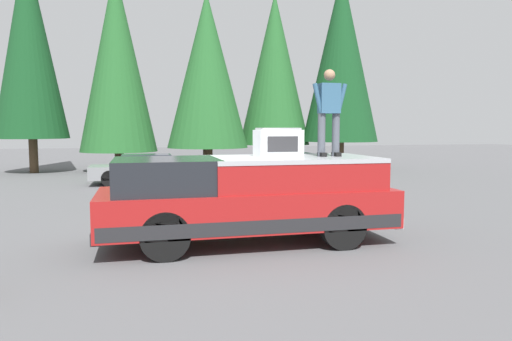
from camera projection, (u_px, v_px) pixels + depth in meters
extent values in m
plane|color=#565659|center=(205.00, 241.00, 9.23)|extent=(90.00, 90.00, 0.00)
cube|color=maroon|center=(247.00, 207.00, 9.03)|extent=(2.00, 5.50, 0.70)
cube|color=#232326|center=(247.00, 217.00, 9.05)|extent=(2.01, 5.39, 0.24)
cube|color=black|center=(166.00, 175.00, 8.61)|extent=(1.84, 1.87, 0.60)
cube|color=maroon|center=(291.00, 174.00, 9.19)|extent=(1.92, 3.19, 0.52)
cube|color=#A8AAAF|center=(291.00, 159.00, 9.16)|extent=(1.94, 3.19, 0.08)
cube|color=#232326|center=(100.00, 228.00, 8.42)|extent=(1.96, 0.16, 0.20)
cube|color=#B2B5BA|center=(375.00, 215.00, 9.70)|extent=(1.96, 0.16, 0.20)
cylinder|color=black|center=(165.00, 236.00, 7.86)|extent=(0.30, 0.84, 0.84)
cylinder|color=black|center=(161.00, 217.00, 9.50)|extent=(0.30, 0.84, 0.84)
cylinder|color=black|center=(342.00, 226.00, 8.62)|extent=(0.30, 0.84, 0.84)
cylinder|color=black|center=(310.00, 210.00, 10.26)|extent=(0.30, 0.84, 0.84)
cube|color=silver|center=(278.00, 143.00, 9.06)|extent=(0.64, 0.84, 0.52)
cube|color=#2D2D30|center=(283.00, 144.00, 8.74)|extent=(0.01, 0.59, 0.29)
cube|color=#99999E|center=(278.00, 129.00, 9.03)|extent=(0.58, 0.76, 0.04)
cylinder|color=#4C515B|center=(336.00, 135.00, 9.30)|extent=(0.15, 0.15, 0.84)
cube|color=black|center=(336.00, 154.00, 9.29)|extent=(0.26, 0.11, 0.08)
cylinder|color=#4C515B|center=(322.00, 135.00, 9.22)|extent=(0.15, 0.15, 0.84)
cube|color=black|center=(322.00, 154.00, 9.22)|extent=(0.26, 0.11, 0.08)
cube|color=#335B7A|center=(329.00, 98.00, 9.20)|extent=(0.24, 0.40, 0.58)
sphere|color=#A37A5B|center=(330.00, 75.00, 9.16)|extent=(0.22, 0.22, 0.22)
cylinder|color=#335B7A|center=(341.00, 99.00, 9.23)|extent=(0.09, 0.23, 0.58)
cylinder|color=#335B7A|center=(318.00, 98.00, 9.11)|extent=(0.09, 0.23, 0.58)
cube|color=maroon|center=(285.00, 169.00, 19.76)|extent=(1.64, 4.10, 0.50)
cube|color=#282D38|center=(287.00, 158.00, 19.74)|extent=(1.31, 1.89, 0.42)
cylinder|color=black|center=(260.00, 176.00, 18.78)|extent=(0.20, 0.62, 0.62)
cylinder|color=black|center=(252.00, 172.00, 20.17)|extent=(0.20, 0.62, 0.62)
cylinder|color=black|center=(320.00, 174.00, 19.39)|extent=(0.20, 0.62, 0.62)
cylinder|color=black|center=(308.00, 171.00, 20.78)|extent=(0.20, 0.62, 0.62)
cube|color=gray|center=(144.00, 171.00, 18.68)|extent=(1.64, 4.10, 0.50)
cube|color=#282D38|center=(146.00, 160.00, 18.66)|extent=(1.31, 1.89, 0.42)
cylinder|color=black|center=(110.00, 179.00, 17.70)|extent=(0.20, 0.62, 0.62)
cylinder|color=black|center=(112.00, 175.00, 19.09)|extent=(0.20, 0.62, 0.62)
cylinder|color=black|center=(178.00, 177.00, 18.31)|extent=(0.20, 0.62, 0.62)
cylinder|color=black|center=(175.00, 173.00, 19.70)|extent=(0.20, 0.62, 0.62)
cylinder|color=#4C3826|center=(339.00, 155.00, 25.44)|extent=(0.48, 0.48, 1.48)
cone|color=#14421E|center=(341.00, 57.00, 24.96)|extent=(4.00, 4.00, 8.97)
cylinder|color=#4C3826|center=(274.00, 156.00, 25.98)|extent=(0.46, 0.46, 1.29)
cone|color=#235B28|center=(275.00, 69.00, 25.55)|extent=(3.81, 3.81, 8.14)
cylinder|color=#4C3826|center=(208.00, 159.00, 24.31)|extent=(0.49, 0.49, 1.19)
cone|color=#235B28|center=(207.00, 70.00, 23.91)|extent=(4.11, 4.11, 7.84)
cylinder|color=#4C3826|center=(120.00, 161.00, 24.09)|extent=(0.46, 0.46, 1.00)
cone|color=#235B28|center=(117.00, 60.00, 23.63)|extent=(3.84, 3.84, 9.17)
cylinder|color=#4C3826|center=(34.00, 156.00, 23.17)|extent=(0.41, 0.41, 1.69)
cone|color=#14421E|center=(29.00, 42.00, 22.67)|extent=(3.43, 3.43, 9.28)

